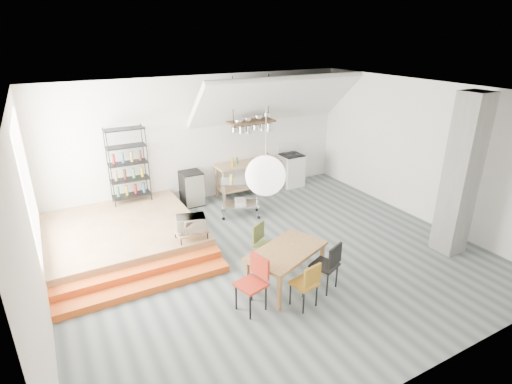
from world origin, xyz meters
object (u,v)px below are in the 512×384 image
rolling_cart (240,193)px  mini_fridge (192,188)px  dining_table (286,254)px  stove (291,169)px

rolling_cart → mini_fridge: 1.46m
rolling_cart → mini_fridge: (-0.79, 1.22, -0.14)m
rolling_cart → mini_fridge: size_ratio=1.16×
dining_table → mini_fridge: 4.14m
stove → mini_fridge: 3.00m
dining_table → rolling_cart: size_ratio=1.58×
dining_table → stove: bearing=34.5°
stove → rolling_cart: size_ratio=1.14×
stove → rolling_cart: 2.51m
dining_table → mini_fridge: bearing=71.8°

